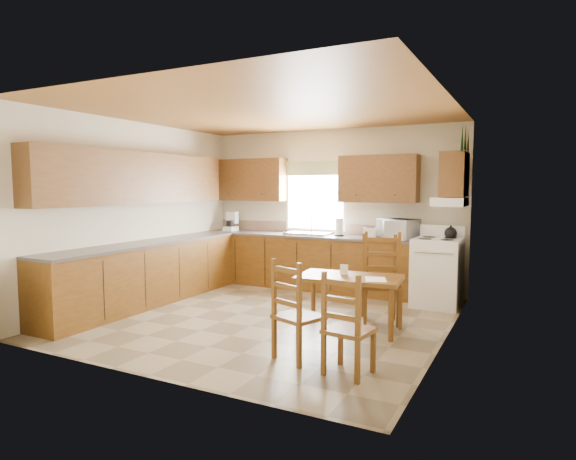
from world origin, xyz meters
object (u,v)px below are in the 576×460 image
at_px(chair_near_left, 299,310).
at_px(chair_far_right, 377,279).
at_px(microwave, 398,229).
at_px(stove, 437,273).
at_px(chair_near_right, 349,323).
at_px(dining_table, 349,303).
at_px(chair_far_left, 383,280).

xyz_separation_m(chair_near_left, chair_far_right, (0.30, 1.66, 0.05)).
distance_m(microwave, chair_near_left, 3.17).
bearing_deg(stove, chair_far_right, -113.44).
bearing_deg(chair_near_right, chair_near_left, -5.85).
bearing_deg(chair_near_right, dining_table, -62.69).
height_order(chair_near_right, chair_far_left, chair_far_left).
relative_size(chair_near_left, chair_far_left, 0.88).
height_order(dining_table, chair_near_right, chair_near_right).
bearing_deg(chair_far_right, chair_far_left, -45.37).
distance_m(dining_table, chair_far_left, 0.54).
bearing_deg(microwave, chair_near_right, -61.85).
xyz_separation_m(stove, chair_far_right, (-0.54, -1.20, 0.07)).
xyz_separation_m(microwave, chair_far_left, (0.20, -1.53, -0.51)).
relative_size(chair_near_right, chair_far_right, 0.87).
relative_size(chair_far_left, chair_far_right, 1.04).
bearing_deg(microwave, dining_table, -71.42).
height_order(dining_table, chair_far_right, chair_far_right).
xyz_separation_m(stove, chair_near_right, (-0.27, -3.00, -0.00)).
relative_size(microwave, chair_far_left, 0.46).
relative_size(microwave, chair_far_right, 0.48).
bearing_deg(chair_near_right, stove, -87.36).
distance_m(chair_near_right, chair_far_left, 1.73).
xyz_separation_m(stove, dining_table, (-0.74, -1.66, -0.16)).
xyz_separation_m(chair_far_left, chair_far_right, (-0.10, 0.08, -0.02)).
height_order(microwave, chair_far_right, microwave).
distance_m(dining_table, chair_far_right, 0.55).
bearing_deg(stove, chair_far_left, -108.17).
bearing_deg(chair_far_right, microwave, 86.61).
xyz_separation_m(microwave, chair_near_left, (-0.20, -3.11, -0.57)).
xyz_separation_m(dining_table, chair_near_right, (0.48, -1.34, 0.15)).
bearing_deg(stove, dining_table, -113.30).
bearing_deg(chair_near_left, chair_far_right, -79.99).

